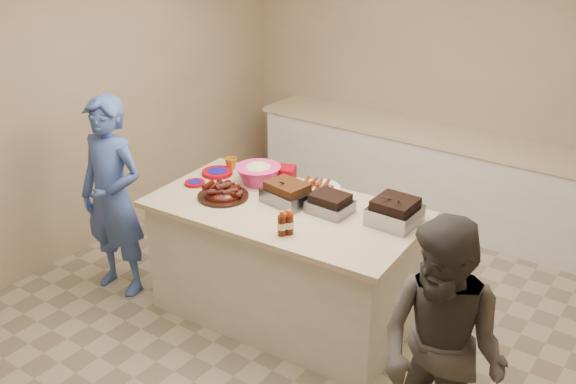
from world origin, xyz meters
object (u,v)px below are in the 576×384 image
Objects in this scene: coleslaw_bowl at (258,183)px; bbq_bottle_b at (289,234)px; island at (284,314)px; bbq_bottle_a at (282,235)px; mustard_bottle at (271,188)px; rib_platter at (223,197)px; roasting_pan at (394,223)px; guest_blue at (124,286)px; plastic_cup at (231,169)px.

bbq_bottle_b is (0.67, -0.53, 0.00)m from coleslaw_bowl.
island is 1.02m from bbq_bottle_a.
bbq_bottle_a is 1.63× the size of mustard_bottle.
mustard_bottle is at bearing 132.41° from bbq_bottle_a.
rib_platter is 1.28m from roasting_pan.
roasting_pan is (1.22, 0.36, -0.00)m from rib_platter.
mustard_bottle is (-0.54, 0.52, 0.00)m from bbq_bottle_b.
bbq_bottle_b is 1.64× the size of mustard_bottle.
guest_blue is (-1.33, -0.46, 0.00)m from island.
mustard_bottle is 1.04× the size of plastic_cup.
island is 18.40× the size of mustard_bottle.
coleslaw_bowl is (-0.41, 0.23, 0.93)m from island.
coleslaw_bowl is 3.31× the size of mustard_bottle.
mustard_bottle is at bearing 26.52° from guest_blue.
coleslaw_bowl is at bearing 174.57° from mustard_bottle.
plastic_cup is (-0.77, 0.33, 0.93)m from island.
rib_platter is 3.75× the size of plastic_cup.
rib_platter is 0.39m from mustard_bottle.
roasting_pan is 1.78× the size of bbq_bottle_b.
bbq_bottle_b is 0.75m from mustard_bottle.
bbq_bottle_a is at bearing -33.92° from plastic_cup.
plastic_cup is at bearing 146.08° from bbq_bottle_a.
roasting_pan is at bearing 12.13° from guest_blue.
plastic_cup is at bearing 153.61° from island.
island is 0.99m from mustard_bottle.
bbq_bottle_b reaches higher than plastic_cup.
bbq_bottle_a is at bearing -47.59° from mustard_bottle.
mustard_bottle is (-1.04, -0.02, 0.00)m from roasting_pan.
bbq_bottle_a is 0.05m from bbq_bottle_b.
bbq_bottle_b is at bearing 55.31° from bbq_bottle_a.
coleslaw_bowl is 2.03× the size of bbq_bottle_a.
mustard_bottle is 0.51m from plastic_cup.
bbq_bottle_b is at bearing -31.56° from plastic_cup.
coleslaw_bowl is 0.86m from bbq_bottle_b.
island is 1.04m from coleslaw_bowl.
coleslaw_bowl is at bearing 30.61° from guest_blue.
island is at bearing 12.93° from guest_blue.
guest_blue is at bearing -161.10° from roasting_pan.
bbq_bottle_a is 1.82m from guest_blue.
bbq_bottle_a is (0.65, -0.58, 0.00)m from coleslaw_bowl.
plastic_cup reaches higher than island.
island is 1.01m from bbq_bottle_b.
rib_platter is 0.36m from coleslaw_bowl.
bbq_bottle_a reaches higher than mustard_bottle.
island is 11.27× the size of bbq_bottle_a.
coleslaw_bowl reaches higher than bbq_bottle_a.
rib_platter is 0.55m from plastic_cup.
bbq_bottle_a is at bearing -124.69° from bbq_bottle_b.
rib_platter reaches higher than mustard_bottle.
guest_blue is (-0.92, -0.68, -0.93)m from coleslaw_bowl.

